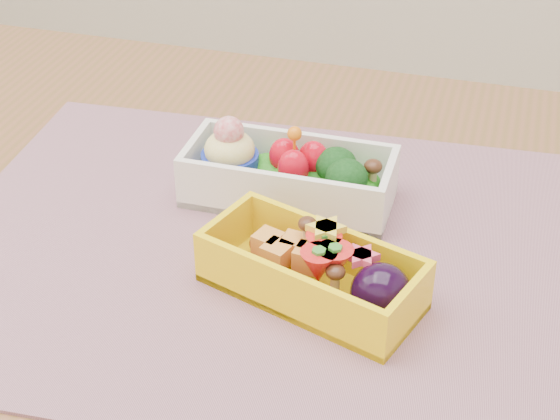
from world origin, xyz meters
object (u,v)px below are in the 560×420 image
(placemat, at_px, (270,250))
(bento_white, at_px, (288,175))
(bento_yellow, at_px, (316,271))
(table, at_px, (224,349))

(placemat, height_order, bento_white, bento_white)
(placemat, bearing_deg, bento_yellow, -43.43)
(placemat, distance_m, bento_white, 0.08)
(table, xyz_separation_m, bento_yellow, (0.09, -0.03, 0.13))
(table, height_order, placemat, placemat)
(bento_yellow, bearing_deg, table, -178.16)
(bento_white, height_order, bento_yellow, bento_white)
(bento_yellow, bearing_deg, bento_white, 132.90)
(bento_white, relative_size, bento_yellow, 1.01)
(placemat, distance_m, bento_yellow, 0.08)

